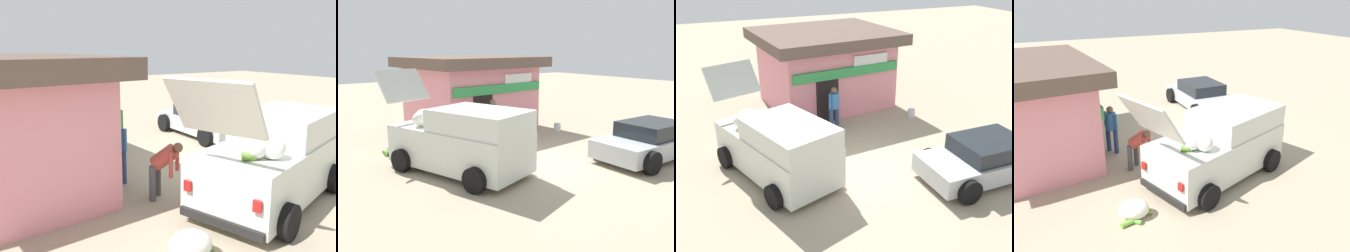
% 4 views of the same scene
% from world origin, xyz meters
% --- Properties ---
extents(ground_plane, '(60.00, 60.00, 0.00)m').
position_xyz_m(ground_plane, '(0.00, 0.00, 0.00)').
color(ground_plane, tan).
extents(storefront_bar, '(5.81, 5.08, 3.12)m').
position_xyz_m(storefront_bar, '(0.85, 5.91, 1.63)').
color(storefront_bar, pink).
rests_on(storefront_bar, ground_plane).
extents(delivery_van, '(3.13, 5.01, 2.84)m').
position_xyz_m(delivery_van, '(-2.60, 0.75, 0.95)').
color(delivery_van, silver).
rests_on(delivery_van, ground_plane).
extents(parked_sedan, '(3.99, 2.16, 1.21)m').
position_xyz_m(parked_sedan, '(2.94, -1.67, 0.58)').
color(parked_sedan, '#B2B7BC').
rests_on(parked_sedan, ground_plane).
extents(vendor_standing, '(0.50, 0.46, 1.61)m').
position_xyz_m(vendor_standing, '(0.15, 3.22, 0.93)').
color(vendor_standing, navy).
rests_on(vendor_standing, ground_plane).
extents(customer_bending, '(0.73, 0.72, 1.31)m').
position_xyz_m(customer_bending, '(-1.33, 2.81, 0.81)').
color(customer_bending, '#4C4C51').
rests_on(customer_bending, ground_plane).
extents(unloaded_banana_pile, '(0.75, 0.86, 0.47)m').
position_xyz_m(unloaded_banana_pile, '(-3.53, 3.68, 0.22)').
color(unloaded_banana_pile, silver).
rests_on(unloaded_banana_pile, ground_plane).
extents(paint_bucket, '(0.29, 0.29, 0.31)m').
position_xyz_m(paint_bucket, '(3.39, 3.01, 0.16)').
color(paint_bucket, silver).
rests_on(paint_bucket, ground_plane).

